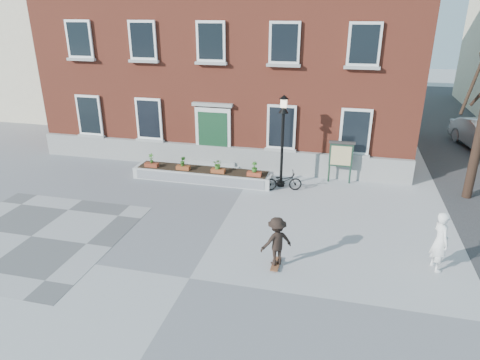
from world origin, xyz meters
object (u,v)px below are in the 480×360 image
(bicycle, at_px, (283,181))
(bystander, at_px, (440,241))
(lamp_post, at_px, (283,129))
(notice_board, at_px, (341,155))
(skateboarder, at_px, (277,241))

(bicycle, relative_size, bystander, 0.86)
(lamp_post, bearing_deg, bicycle, -70.82)
(bicycle, relative_size, notice_board, 0.84)
(bystander, distance_m, skateboarder, 4.69)
(bystander, relative_size, lamp_post, 0.46)
(bicycle, xyz_separation_m, skateboarder, (0.64, -5.71, 0.41))
(lamp_post, relative_size, skateboarder, 2.48)
(bystander, distance_m, notice_board, 6.88)
(bystander, bearing_deg, skateboarder, 84.53)
(bystander, height_order, skateboarder, bystander)
(bicycle, relative_size, lamp_post, 0.40)
(bicycle, distance_m, bystander, 7.07)
(lamp_post, height_order, notice_board, lamp_post)
(bicycle, distance_m, lamp_post, 2.18)
(bicycle, height_order, lamp_post, lamp_post)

